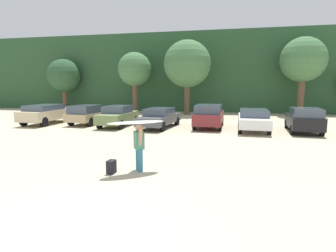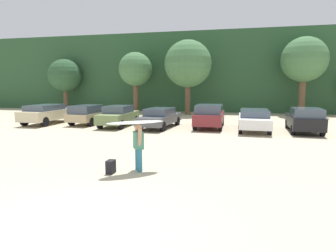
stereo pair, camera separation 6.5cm
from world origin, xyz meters
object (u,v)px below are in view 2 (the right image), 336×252
at_px(parked_car_champagne, 47,113).
at_px(parked_car_white, 254,119).
at_px(parked_car_tan, 90,114).
at_px(parked_car_dark_gray, 160,117).
at_px(parked_car_black, 305,120).
at_px(surfboard_white, 136,122).
at_px(parked_car_olive_green, 118,116).
at_px(person_adult, 138,145).
at_px(parked_car_maroon, 209,116).
at_px(backpack_dropped, 111,167).

distance_m(parked_car_champagne, parked_car_white, 15.29).
xyz_separation_m(parked_car_champagne, parked_car_tan, (3.26, 0.66, -0.06)).
height_order(parked_car_dark_gray, parked_car_black, parked_car_black).
relative_size(parked_car_dark_gray, surfboard_white, 2.49).
xyz_separation_m(parked_car_olive_green, surfboard_white, (4.86, -10.06, 0.92)).
bearing_deg(person_adult, parked_car_champagne, -74.08).
bearing_deg(parked_car_dark_gray, person_adult, -163.00).
bearing_deg(parked_car_dark_gray, parked_car_olive_green, 97.40).
xyz_separation_m(parked_car_tan, surfboard_white, (7.47, -10.78, 0.93)).
bearing_deg(parked_car_champagne, person_adult, -131.56).
distance_m(parked_car_dark_gray, parked_car_maroon, 3.45).
bearing_deg(surfboard_white, person_adult, -157.93).
bearing_deg(parked_car_olive_green, parked_car_black, -89.30).
distance_m(parked_car_maroon, person_adult, 10.79).
relative_size(parked_car_champagne, parked_car_black, 1.12).
bearing_deg(backpack_dropped, parked_car_black, 51.55).
bearing_deg(backpack_dropped, parked_car_dark_gray, 95.50).
bearing_deg(parked_car_maroon, backpack_dropped, 168.57).
relative_size(parked_car_champagne, backpack_dropped, 10.35).
bearing_deg(parked_car_champagne, backpack_dropped, -135.19).
bearing_deg(parked_car_tan, parked_car_dark_gray, -92.63).
xyz_separation_m(parked_car_maroon, parked_car_black, (5.98, -0.65, -0.04)).
distance_m(parked_car_black, surfboard_white, 12.68).
xyz_separation_m(person_adult, surfboard_white, (-0.06, -0.09, 0.78)).
bearing_deg(parked_car_champagne, parked_car_dark_gray, -88.80).
xyz_separation_m(parked_car_tan, parked_car_dark_gray, (5.70, -0.68, -0.04)).
bearing_deg(parked_car_maroon, parked_car_champagne, 93.56).
bearing_deg(person_adult, parked_car_olive_green, -94.93).
distance_m(parked_car_white, surfboard_white, 11.20).
xyz_separation_m(parked_car_maroon, surfboard_white, (-1.61, -10.77, 0.84)).
bearing_deg(person_adult, parked_car_black, -158.13).
relative_size(parked_car_dark_gray, person_adult, 2.96).
bearing_deg(parked_car_maroon, parked_car_olive_green, 96.81).
distance_m(parked_car_tan, parked_car_black, 15.08).
bearing_deg(parked_car_black, parked_car_tan, 90.95).
xyz_separation_m(parked_car_champagne, parked_car_white, (15.29, 0.08, -0.05)).
height_order(parked_car_tan, parked_car_black, parked_car_black).
xyz_separation_m(parked_car_black, backpack_dropped, (-8.35, -10.52, -0.59)).
bearing_deg(parked_car_maroon, parked_car_tan, 90.48).
distance_m(parked_car_champagne, parked_car_black, 18.33).
bearing_deg(parked_car_dark_gray, parked_car_black, -83.27).
distance_m(parked_car_champagne, parked_car_dark_gray, 8.97).
relative_size(parked_car_olive_green, parked_car_black, 1.02).
bearing_deg(surfboard_white, parked_car_dark_gray, -116.32).
bearing_deg(surfboard_white, parked_car_tan, -91.53).
bearing_deg(parked_car_maroon, parked_car_dark_gray, 101.73).
distance_m(parked_car_champagne, surfboard_white, 14.78).
height_order(parked_car_champagne, parked_car_white, parked_car_champagne).
relative_size(parked_car_olive_green, backpack_dropped, 9.38).
distance_m(parked_car_champagne, person_adult, 14.73).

